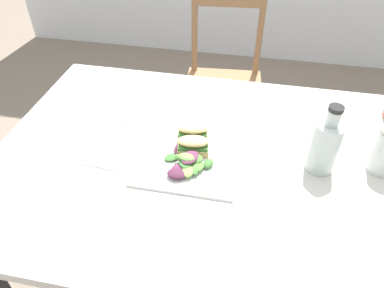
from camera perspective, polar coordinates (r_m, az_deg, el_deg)
ground_plane at (r=1.65m, az=-3.12°, el=-21.48°), size 8.66×8.66×0.00m
dining_table at (r=1.14m, az=2.98°, el=-6.63°), size 1.29×0.90×0.74m
chair_wooden_far at (r=1.95m, az=4.98°, el=9.45°), size 0.43×0.43×0.87m
plate_lunch at (r=1.04m, az=-0.43°, el=-2.02°), size 0.29×0.29×0.01m
sandwich_half_front at (r=1.03m, az=0.20°, el=-0.17°), size 0.10×0.07×0.06m
sandwich_half_back at (r=1.08m, az=0.13°, el=1.90°), size 0.10×0.07×0.06m
salad_mixed_greens at (r=1.00m, az=-0.85°, el=-2.83°), size 0.15×0.15×0.04m
napkin_folded at (r=1.13m, az=-12.07°, el=0.58°), size 0.13×0.25×0.00m
fork_on_napkin at (r=1.14m, az=-11.71°, el=1.25°), size 0.04×0.19×0.00m
bottle_cold_brew at (r=1.03m, az=20.12°, el=-0.64°), size 0.08×0.08×0.21m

